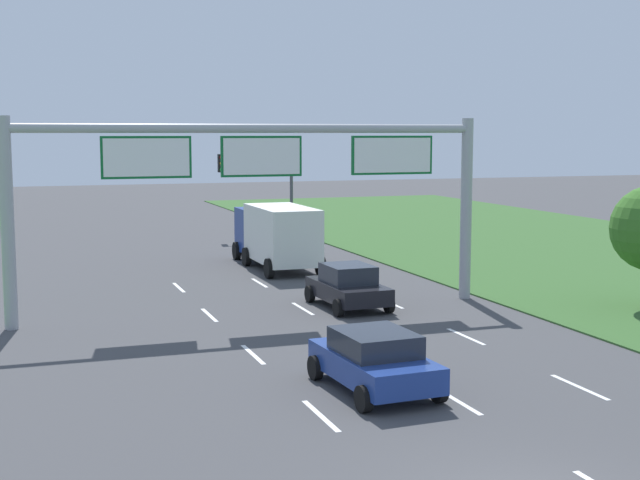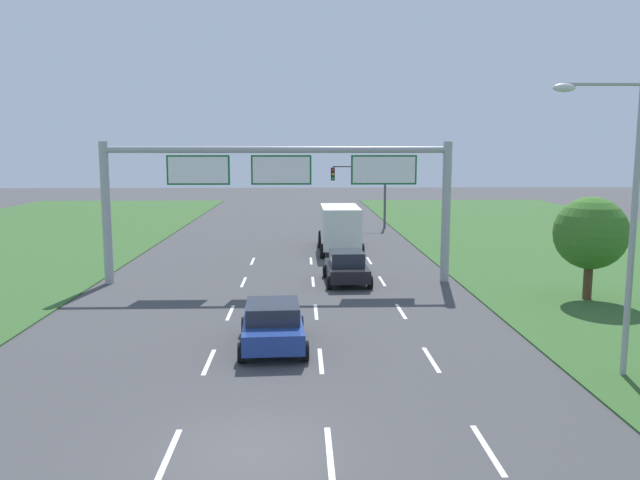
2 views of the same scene
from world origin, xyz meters
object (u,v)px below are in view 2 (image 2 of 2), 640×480
Objects in this scene: car_near_red at (347,267)px; box_truck at (339,226)px; sign_gantry at (281,183)px; roadside_tree_mid at (591,233)px; car_lead_silver at (273,324)px; street_lamp at (622,203)px; traffic_light_mast at (363,183)px.

car_near_red is 0.54× the size of box_truck.
roadside_tree_mid is (13.59, -4.26, -1.97)m from sign_gantry.
car_lead_silver is 0.49× the size of street_lamp.
traffic_light_mast is (2.78, 12.60, 2.22)m from box_truck.
traffic_light_mast is 0.66× the size of street_lamp.
roadside_tree_mid reaches higher than box_truck.
car_near_red is 23.24m from traffic_light_mast.
car_near_red is 0.88× the size of roadside_tree_mid.
box_truck is 1.63× the size of roadside_tree_mid.
car_lead_silver is at bearing -109.09° from car_near_red.
sign_gantry is at bearing 87.03° from car_lead_silver.
traffic_light_mast is (3.04, 22.84, 3.06)m from car_near_red.
car_near_red is at bearing 116.92° from street_lamp.
car_lead_silver is 15.09m from roadside_tree_mid.
street_lamp reaches higher than traffic_light_mast.
box_truck is 0.43× the size of sign_gantry.
traffic_light_mast is 36.36m from street_lamp.
car_lead_silver is 0.24× the size of sign_gantry.
box_truck reaches higher than car_near_red.
sign_gantry is 3.08× the size of traffic_light_mast.
traffic_light_mast is (6.27, 33.08, 3.07)m from car_lead_silver.
sign_gantry reaches higher than box_truck.
roadside_tree_mid is (10.34, -4.05, 2.18)m from car_near_red.
car_lead_silver is (-3.24, -10.25, -0.01)m from car_near_red.
sign_gantry reaches higher than traffic_light_mast.
street_lamp is at bearing -84.13° from traffic_light_mast.
street_lamp is 1.85× the size of roadside_tree_mid.
sign_gantry is 14.38m from roadside_tree_mid.
car_lead_silver is 11.26m from sign_gantry.
street_lamp is (6.50, -23.55, 3.43)m from box_truck.
car_near_red is at bearing -3.81° from sign_gantry.
street_lamp is at bearing -53.50° from sign_gantry.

